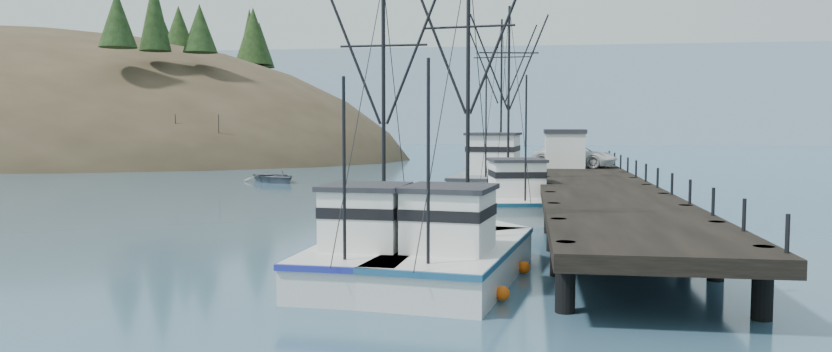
% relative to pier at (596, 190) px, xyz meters
% --- Properties ---
extents(ground, '(400.00, 400.00, 0.00)m').
position_rel_pier_xyz_m(ground, '(-14.00, -16.00, -1.69)').
color(ground, '#2F5169').
rests_on(ground, ground).
extents(pier, '(6.00, 44.00, 2.00)m').
position_rel_pier_xyz_m(pier, '(0.00, 0.00, 0.00)').
color(pier, black).
rests_on(pier, ground).
extents(distant_ridge, '(360.00, 40.00, 26.00)m').
position_rel_pier_xyz_m(distant_ridge, '(-4.00, 154.00, -1.69)').
color(distant_ridge, '#9EB2C6').
rests_on(distant_ridge, ground).
extents(distant_ridge_far, '(180.00, 25.00, 18.00)m').
position_rel_pier_xyz_m(distant_ridge_far, '(-54.00, 169.00, -1.69)').
color(distant_ridge_far, silver).
rests_on(distant_ridge_far, ground).
extents(moored_sailboats, '(14.49, 16.88, 6.35)m').
position_rel_pier_xyz_m(moored_sailboats, '(-44.51, 41.40, -1.36)').
color(moored_sailboats, silver).
rests_on(moored_sailboats, ground).
extents(trawler_near, '(5.02, 11.32, 11.40)m').
position_rel_pier_xyz_m(trawler_near, '(-5.91, -16.00, -0.87)').
color(trawler_near, silver).
rests_on(trawler_near, ground).
extents(trawler_mid, '(4.07, 10.61, 10.60)m').
position_rel_pier_xyz_m(trawler_mid, '(-8.79, -15.95, -0.87)').
color(trawler_mid, silver).
rests_on(trawler_mid, ground).
extents(trawler_far, '(5.88, 12.36, 12.42)m').
position_rel_pier_xyz_m(trawler_far, '(-4.62, 2.07, -0.87)').
color(trawler_far, silver).
rests_on(trawler_far, ground).
extents(work_vessel, '(5.92, 15.65, 13.04)m').
position_rel_pier_xyz_m(work_vessel, '(-5.78, 11.71, -0.46)').
color(work_vessel, slate).
rests_on(work_vessel, ground).
extents(pier_shed, '(3.00, 3.20, 2.80)m').
position_rel_pier_xyz_m(pier_shed, '(-1.04, 14.44, 1.73)').
color(pier_shed, silver).
rests_on(pier_shed, pier).
extents(pickup_truck, '(6.64, 4.80, 1.68)m').
position_rel_pier_xyz_m(pickup_truck, '(-0.20, 15.14, 1.15)').
color(pickup_truck, silver).
rests_on(pickup_truck, pier).
extents(motorboat, '(7.09, 7.11, 1.21)m').
position_rel_pier_xyz_m(motorboat, '(-26.02, 22.34, -1.69)').
color(motorboat, slate).
rests_on(motorboat, ground).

